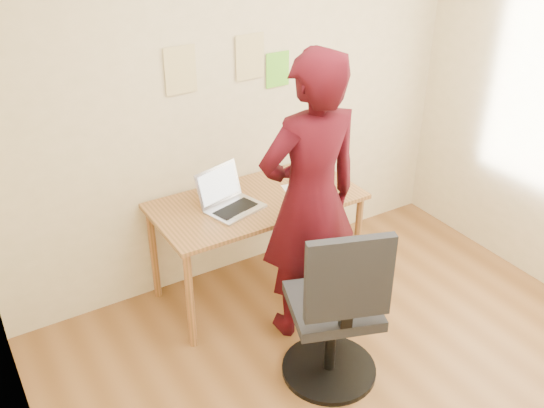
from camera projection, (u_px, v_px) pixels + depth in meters
room at (421, 202)px, 2.76m from camera, size 3.58×3.58×2.78m
desk at (257, 210)px, 4.09m from camera, size 1.40×0.70×0.74m
laptop at (229, 200)px, 3.93m from camera, size 0.42×0.40×0.25m
paper_sheet at (303, 193)px, 4.13m from camera, size 0.28×0.35×0.00m
phone at (311, 200)px, 4.02m from camera, size 0.12×0.15×0.01m
wall_note_left at (180, 70)px, 3.76m from camera, size 0.21×0.00×0.30m
wall_note_mid at (250, 57)px, 3.97m from camera, size 0.21×0.00×0.30m
wall_note_right at (278, 69)px, 4.13m from camera, size 0.18×0.00×0.24m
office_chair at (336, 318)px, 3.40m from camera, size 0.62×0.63×1.10m
person at (310, 201)px, 3.63m from camera, size 0.70×0.48×1.87m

